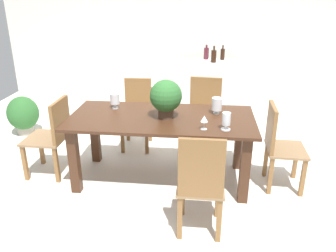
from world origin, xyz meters
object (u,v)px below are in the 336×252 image
Objects in this scene: chair_far_right at (204,110)px; wine_bottle_amber at (206,53)px; flower_centerpiece at (166,97)px; wine_bottle_dark at (223,54)px; kitchen_counter at (206,88)px; chair_far_left at (137,110)px; potted_plant_floor at (23,114)px; crystal_vase_right at (226,120)px; chair_foot_end at (278,142)px; chair_head_end at (53,133)px; crystal_vase_left at (217,104)px; wine_bottle_tall at (214,56)px; dining_table at (162,128)px; wine_glass at (204,119)px; chair_near_right at (201,182)px; crystal_vase_center_near at (115,99)px.

chair_far_right is 4.04× the size of wine_bottle_amber.
wine_bottle_dark is (0.68, 2.41, 0.04)m from flower_centerpiece.
chair_far_right is at bearing -90.89° from kitchen_counter.
potted_plant_floor is (-1.77, 0.16, -0.19)m from chair_far_left.
wine_bottle_amber reaches higher than crystal_vase_right.
chair_foot_end reaches higher than potted_plant_floor.
crystal_vase_left reaches higher than chair_head_end.
flower_centerpiece is (1.31, -0.02, 0.48)m from chair_head_end.
wine_bottle_tall is at bearing 90.20° from chair_far_right.
wine_bottle_tall is (0.53, 2.17, 0.04)m from flower_centerpiece.
chair_head_end is at bearing -125.43° from wine_bottle_amber.
wine_glass reaches higher than dining_table.
chair_near_right is (1.71, -0.93, 0.02)m from chair_head_end.
flower_centerpiece is at bearing 89.80° from chair_head_end.
crystal_vase_left is (1.05, -0.76, 0.37)m from chair_far_left.
kitchen_counter is 0.59m from wine_bottle_tall.
chair_foot_end is at bearing -70.86° from kitchen_counter.
wine_glass is at bearing -95.69° from wine_bottle_dark.
wine_bottle_tall reaches higher than kitchen_counter.
chair_near_right reaches higher than chair_head_end.
wine_bottle_amber is (1.72, 2.41, 0.52)m from chair_head_end.
crystal_vase_right is 0.74× the size of wine_bottle_dark.
crystal_vase_center_near reaches higher than dining_table.
chair_head_end is 2.85m from kitchen_counter.
crystal_vase_left is 1.01× the size of crystal_vase_right.
chair_far_left is 1.96m from chair_foot_end.
potted_plant_floor is (-2.96, -1.29, -0.72)m from wine_bottle_dark.
wine_bottle_tall is at bearing 20.58° from potted_plant_floor.
crystal_vase_left is 0.13× the size of kitchen_counter.
potted_plant_floor is at bearing -37.15° from chair_near_right.
chair_near_right is 1.10m from flower_centerpiece.
chair_foot_end is 2.25× the size of flower_centerpiece.
crystal_vase_right is (0.63, -0.27, -0.13)m from flower_centerpiece.
wine_bottle_dark is at bearing 59.04° from crystal_vase_center_near.
potted_plant_floor is (-2.23, 1.10, -0.32)m from dining_table.
flower_centerpiece is 0.29× the size of kitchen_counter.
potted_plant_floor is (-2.69, -1.32, -0.73)m from wine_bottle_amber.
wine_bottle_dark reaches higher than dining_table.
chair_head_end is (-0.80, -0.93, 0.01)m from chair_far_left.
chair_far_left is 1.62m from kitchen_counter.
wine_bottle_dark is (-0.53, 2.39, 0.51)m from chair_foot_end.
crystal_vase_center_near is 1.35m from crystal_vase_right.
crystal_vase_left is 1.99m from wine_bottle_tall.
crystal_vase_right is at bearing -109.52° from chair_near_right.
wine_bottle_dark reaches higher than wine_bottle_amber.
chair_head_end is (-1.72, -0.93, -0.02)m from chair_far_right.
crystal_vase_right reaches higher than dining_table.
chair_head_end is at bearing -127.64° from kitchen_counter.
dining_table is at bearing -164.00° from crystal_vase_left.
wine_bottle_tall is 3.09m from potted_plant_floor.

